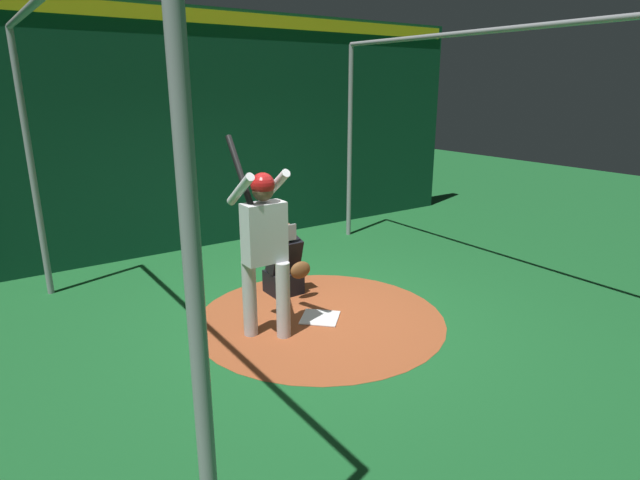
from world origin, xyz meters
The scene contains 7 objects.
ground_plane centered at (0.00, 0.00, 0.00)m, with size 26.80×26.80×0.00m, color #195B28.
dirt_circle centered at (0.00, 0.00, 0.00)m, with size 2.87×2.87×0.01m, color #9E4C28.
home_plate centered at (0.00, 0.00, 0.01)m, with size 0.42×0.42×0.01m, color white.
batter centered at (0.01, -0.71, 1.08)m, with size 0.68×0.49×2.11m.
catcher centered at (-0.87, 0.06, 0.38)m, with size 0.58×0.40×0.96m.
back_wall centered at (-3.53, 0.00, 1.88)m, with size 0.23×10.80×3.74m.
cage_frame centered at (0.00, 0.00, 2.23)m, with size 5.34×4.96×3.26m.
Camera 1 is at (4.55, -3.14, 2.60)m, focal length 29.32 mm.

